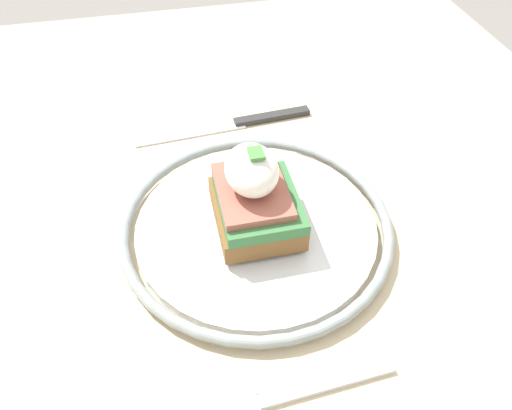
% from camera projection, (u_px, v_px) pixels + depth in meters
% --- Properties ---
extents(dining_table, '(1.04, 0.78, 0.76)m').
position_uv_depth(dining_table, '(293.00, 320.00, 0.53)').
color(dining_table, '#C6B28E').
rests_on(dining_table, ground_plane).
extents(plate, '(0.25, 0.25, 0.02)m').
position_uv_depth(plate, '(256.00, 226.00, 0.46)').
color(plate, silver).
rests_on(plate, dining_table).
extents(sandwich, '(0.09, 0.07, 0.08)m').
position_uv_depth(sandwich, '(255.00, 196.00, 0.43)').
color(sandwich, brown).
rests_on(sandwich, plate).
extents(fork, '(0.02, 0.14, 0.00)m').
position_uv_depth(fork, '(293.00, 394.00, 0.35)').
color(fork, silver).
rests_on(fork, dining_table).
extents(knife, '(0.03, 0.21, 0.01)m').
position_uv_depth(knife, '(238.00, 123.00, 0.58)').
color(knife, '#2D2D2D').
rests_on(knife, dining_table).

